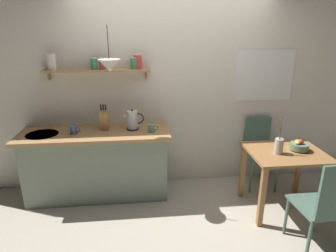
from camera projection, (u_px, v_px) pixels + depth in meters
ground_plane at (178, 203)px, 3.61m from camera, size 14.00×14.00×0.00m
back_wall at (188, 87)px, 3.80m from camera, size 6.80×0.11×2.70m
kitchen_counter at (98, 163)px, 3.66m from camera, size 1.83×0.63×0.89m
wall_shelf at (99, 66)px, 3.44m from camera, size 1.29×0.20×0.32m
dining_table at (285, 162)px, 3.33m from camera, size 0.85×0.70×0.75m
dining_chair_near at (324, 204)px, 2.67m from camera, size 0.43×0.46×1.00m
dining_chair_far at (259, 149)px, 3.94m from camera, size 0.43×0.46×0.93m
fruit_bowl at (299, 146)px, 3.30m from camera, size 0.21×0.21×0.14m
twig_vase at (279, 146)px, 3.21m from camera, size 0.10×0.10×0.42m
electric_kettle at (133, 120)px, 3.56m from camera, size 0.25×0.16×0.26m
knife_block at (104, 119)px, 3.53m from camera, size 0.10×0.19×0.34m
coffee_mug_by_sink at (74, 130)px, 3.42m from camera, size 0.12×0.08×0.10m
coffee_mug_spare at (152, 128)px, 3.50m from camera, size 0.12×0.08×0.09m
pendant_lamp at (109, 65)px, 3.13m from camera, size 0.25×0.25×0.48m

